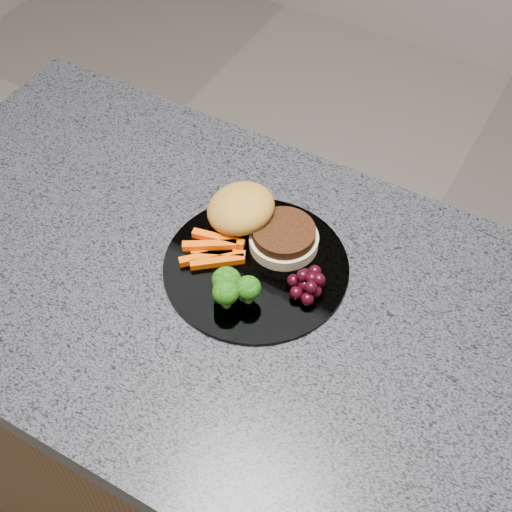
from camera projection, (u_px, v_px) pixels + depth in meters
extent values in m
cube|color=brown|center=(258.00, 451.00, 1.32)|extent=(1.20, 0.60, 0.86)
cube|color=#4D4E57|center=(259.00, 311.00, 0.97)|extent=(1.20, 0.60, 0.04)
cylinder|color=white|center=(256.00, 266.00, 1.00)|extent=(0.26, 0.26, 0.01)
cylinder|color=beige|center=(284.00, 240.00, 1.01)|extent=(0.12, 0.12, 0.02)
cylinder|color=#3E1B0B|center=(284.00, 233.00, 1.00)|extent=(0.11, 0.11, 0.01)
ellipsoid|color=#A57729|center=(241.00, 212.00, 1.02)|extent=(0.12, 0.12, 0.05)
cube|color=#FB5704|center=(215.00, 246.00, 1.01)|extent=(0.07, 0.05, 0.01)
cube|color=#FB5704|center=(218.00, 254.00, 1.00)|extent=(0.07, 0.04, 0.01)
cube|color=#FB5704|center=(206.00, 257.00, 1.00)|extent=(0.06, 0.06, 0.01)
cube|color=#FB5704|center=(218.00, 239.00, 1.00)|extent=(0.08, 0.03, 0.01)
cube|color=#FB5704|center=(210.00, 245.00, 1.00)|extent=(0.07, 0.05, 0.01)
cube|color=#FB5704|center=(217.00, 262.00, 0.99)|extent=(0.07, 0.06, 0.01)
cylinder|color=#547F2E|center=(227.00, 290.00, 0.95)|extent=(0.01, 0.01, 0.02)
ellipsoid|color=#0F3807|center=(226.00, 281.00, 0.94)|extent=(0.04, 0.04, 0.04)
cylinder|color=#547F2E|center=(248.00, 297.00, 0.95)|extent=(0.01, 0.01, 0.02)
ellipsoid|color=#0F3807|center=(248.00, 288.00, 0.93)|extent=(0.03, 0.03, 0.03)
cylinder|color=#547F2E|center=(226.00, 301.00, 0.94)|extent=(0.01, 0.01, 0.02)
ellipsoid|color=#0F3807|center=(226.00, 292.00, 0.93)|extent=(0.04, 0.04, 0.03)
sphere|color=black|center=(304.00, 285.00, 0.96)|extent=(0.02, 0.02, 0.02)
sphere|color=black|center=(315.00, 291.00, 0.95)|extent=(0.02, 0.02, 0.02)
sphere|color=black|center=(319.00, 282.00, 0.96)|extent=(0.02, 0.02, 0.02)
sphere|color=black|center=(305.00, 275.00, 0.97)|extent=(0.02, 0.02, 0.02)
sphere|color=black|center=(293.00, 281.00, 0.96)|extent=(0.02, 0.02, 0.02)
sphere|color=black|center=(296.00, 293.00, 0.95)|extent=(0.02, 0.02, 0.02)
sphere|color=black|center=(307.00, 299.00, 0.94)|extent=(0.02, 0.02, 0.02)
sphere|color=black|center=(312.00, 278.00, 0.95)|extent=(0.02, 0.02, 0.02)
sphere|color=black|center=(303.00, 276.00, 0.95)|extent=(0.02, 0.02, 0.02)
sphere|color=black|center=(311.00, 287.00, 0.94)|extent=(0.02, 0.02, 0.02)
sphere|color=black|center=(315.00, 271.00, 0.96)|extent=(0.02, 0.02, 0.02)
sphere|color=black|center=(319.00, 279.00, 0.95)|extent=(0.02, 0.02, 0.02)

